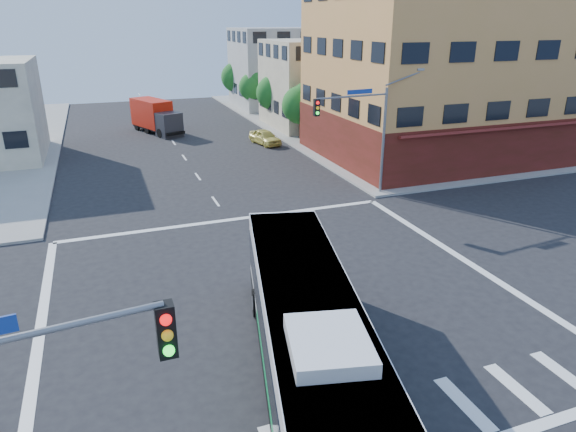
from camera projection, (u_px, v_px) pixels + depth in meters
name	position (u px, v px, depth m)	size (l,w,h in m)	color
ground	(284.00, 297.00, 21.72)	(120.00, 120.00, 0.00)	black
sidewalk_ne	(453.00, 113.00, 63.65)	(50.00, 50.00, 0.15)	gray
corner_building_ne	(436.00, 86.00, 42.25)	(18.10, 15.44, 14.00)	#CC8949
building_east_near	(325.00, 84.00, 55.35)	(12.06, 10.06, 9.00)	beige
building_east_far	(281.00, 68.00, 67.43)	(12.06, 10.06, 10.00)	#A3A39E
signal_mast_ne	(362.00, 122.00, 32.16)	(7.91, 1.13, 8.07)	slate
street_tree_a	(302.00, 103.00, 48.73)	(3.60, 3.60, 5.53)	#351E13
street_tree_b	(275.00, 91.00, 55.68)	(3.80, 3.80, 5.79)	#351E13
street_tree_c	(254.00, 85.00, 62.79)	(3.40, 3.40, 5.29)	#351E13
street_tree_d	(237.00, 75.00, 69.65)	(4.00, 4.00, 6.03)	#351E13
transit_bus	(306.00, 331.00, 16.01)	(5.61, 13.30, 3.85)	black
box_truck	(156.00, 117.00, 52.64)	(4.65, 7.61, 3.30)	#28282D
parked_car	(265.00, 137.00, 48.05)	(1.61, 4.01, 1.37)	#DACC5B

